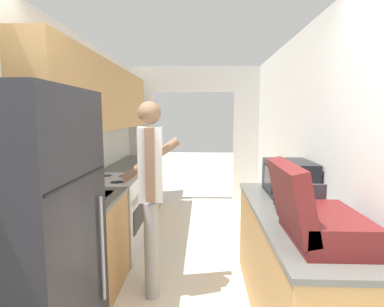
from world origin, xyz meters
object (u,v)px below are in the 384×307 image
Objects in this scene: range_oven at (112,216)px; book_stack at (291,208)px; refrigerator at (25,244)px; person at (151,192)px; microwave at (289,178)px; suitcase at (313,216)px.

range_oven reaches higher than book_stack.
refrigerator reaches higher than person.
refrigerator is at bearing -88.84° from range_oven.
microwave is 1.89× the size of book_stack.
range_oven is at bearing 29.77° from person.
suitcase is (1.70, -1.64, 0.59)m from range_oven.
microwave is at bearing 81.61° from suitcase.
suitcase is at bearing 3.26° from refrigerator.
suitcase is (1.10, -0.89, 0.10)m from person.
microwave reaches higher than range_oven.
refrigerator is 6.59× the size of book_stack.
suitcase is (1.66, 0.09, 0.16)m from refrigerator.
microwave is at bearing -92.26° from person.
range_oven is 0.60× the size of person.
suitcase reaches higher than microwave.
microwave is (0.15, 1.03, 0.01)m from suitcase.
refrigerator is 1.02× the size of person.
book_stack is (1.70, 0.62, 0.04)m from refrigerator.
refrigerator is 1.71× the size of range_oven.
person reaches higher than book_stack.
person reaches higher than range_oven.
suitcase is 2.19× the size of book_stack.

